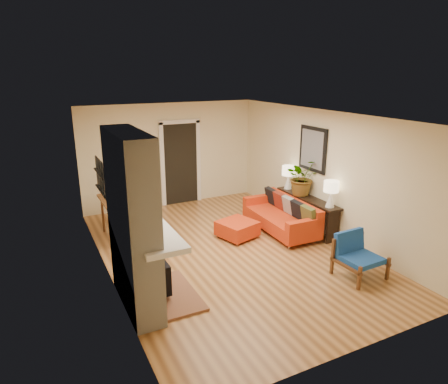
{
  "coord_description": "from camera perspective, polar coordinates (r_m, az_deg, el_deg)",
  "views": [
    {
      "loc": [
        -3.23,
        -6.27,
        3.37
      ],
      "look_at": [
        0.0,
        0.2,
        1.15
      ],
      "focal_mm": 32.0,
      "sensor_mm": 36.0,
      "label": 1
    }
  ],
  "objects": [
    {
      "name": "console_table",
      "position": [
        8.88,
        11.81,
        -1.65
      ],
      "size": [
        0.34,
        1.85,
        0.72
      ],
      "color": "black",
      "rests_on": "ground"
    },
    {
      "name": "dining_table",
      "position": [
        8.5,
        -13.87,
        -1.93
      ],
      "size": [
        0.81,
        1.91,
        1.03
      ],
      "color": "brown",
      "rests_on": "ground"
    },
    {
      "name": "houseplant",
      "position": [
        8.88,
        11.11,
        2.14
      ],
      "size": [
        0.77,
        0.68,
        0.81
      ],
      "primitive_type": "imported",
      "rotation": [
        0.0,
        0.0,
        0.07
      ],
      "color": "#1E5919",
      "rests_on": "console_table"
    },
    {
      "name": "ottoman",
      "position": [
        8.35,
        1.91,
        -5.21
      ],
      "size": [
        0.87,
        0.87,
        0.35
      ],
      "color": "silver",
      "rests_on": "ground"
    },
    {
      "name": "sofa",
      "position": [
        8.77,
        8.45,
        -3.38
      ],
      "size": [
        0.88,
        1.95,
        0.76
      ],
      "color": "silver",
      "rests_on": "ground"
    },
    {
      "name": "room_shell",
      "position": [
        9.92,
        -3.16,
        4.65
      ],
      "size": [
        6.5,
        6.5,
        6.5
      ],
      "color": "tan",
      "rests_on": "ground"
    },
    {
      "name": "blue_chair",
      "position": [
        7.19,
        18.37,
        -8.24
      ],
      "size": [
        0.74,
        0.73,
        0.74
      ],
      "color": "brown",
      "rests_on": "ground"
    },
    {
      "name": "fireplace",
      "position": [
        5.81,
        -12.52,
        -4.84
      ],
      "size": [
        1.09,
        1.68,
        2.6
      ],
      "color": "white",
      "rests_on": "ground"
    },
    {
      "name": "lamp_far",
      "position": [
        9.31,
        9.18,
        2.49
      ],
      "size": [
        0.3,
        0.3,
        0.54
      ],
      "color": "white",
      "rests_on": "console_table"
    },
    {
      "name": "lamp_near",
      "position": [
        8.22,
        15.03,
        0.16
      ],
      "size": [
        0.3,
        0.3,
        0.54
      ],
      "color": "white",
      "rests_on": "console_table"
    }
  ]
}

